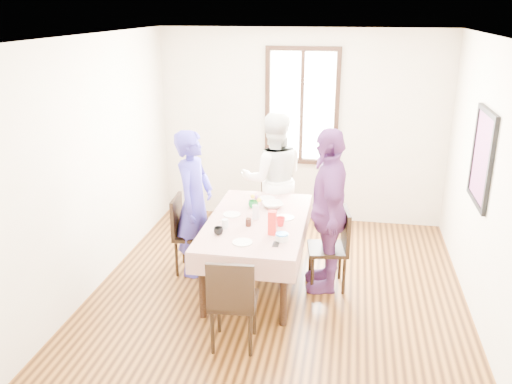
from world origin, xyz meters
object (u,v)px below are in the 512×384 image
dining_table (257,252)px  chair_far (273,208)px  chair_right (327,249)px  person_left (194,203)px  chair_left (194,235)px  chair_near (234,300)px  person_right (327,210)px  person_far (273,179)px

dining_table → chair_far: chair_far is taller
chair_right → chair_far: bearing=25.4°
person_left → chair_left: bearing=97.0°
chair_near → person_right: (0.76, 1.24, 0.45)m
person_right → chair_left: bearing=-101.1°
chair_near → person_far: bearing=85.8°
dining_table → person_right: bearing=4.1°
chair_left → chair_near: bearing=25.9°
dining_table → chair_far: 1.19m
chair_right → person_far: bearing=25.9°
chair_far → person_right: size_ratio=0.50×
person_left → person_right: bearing=-87.1°
chair_near → dining_table: bearing=85.8°
person_right → chair_far: bearing=-153.4°
dining_table → chair_left: chair_left is taller
chair_left → person_far: size_ratio=0.53×
chair_near → person_left: size_ratio=0.54×
chair_left → chair_far: same height
chair_far → chair_right: bearing=130.9°
chair_left → chair_right: bearing=82.0°
chair_far → person_left: size_ratio=0.54×
chair_left → chair_far: bearing=138.9°
chair_right → chair_near: size_ratio=1.00×
chair_far → chair_near: same height
chair_far → person_far: 0.41m
chair_left → chair_near: same height
person_right → dining_table: bearing=-93.0°
chair_far → person_right: bearing=130.2°
chair_near → person_left: 1.59m
chair_left → chair_near: 1.56m
chair_far → person_right: 1.43m
chair_left → person_right: size_ratio=0.50×
chair_near → person_right: 1.52m
dining_table → chair_right: (0.78, 0.05, 0.08)m
chair_left → chair_right: 1.56m
person_left → chair_far: bearing=-29.4°
chair_near → person_far: person_far is taller
chair_left → chair_right: size_ratio=1.00×
dining_table → person_left: bearing=167.9°
person_left → chair_near: bearing=-143.8°
chair_right → person_left: 1.58m
chair_near → chair_far: bearing=85.8°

